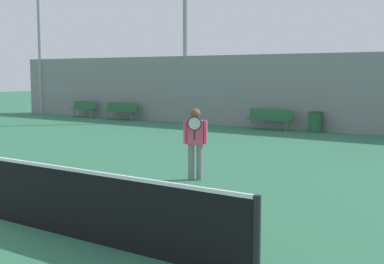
# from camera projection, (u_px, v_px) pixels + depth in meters

# --- Properties ---
(tennis_player) EXTENTS (0.52, 0.50, 1.61)m
(tennis_player) POSITION_uv_depth(u_px,v_px,m) (195.00, 139.00, 11.94)
(tennis_player) COLOR slate
(tennis_player) RESTS_ON ground_plane
(bench_courtside_near) EXTENTS (2.01, 0.40, 0.86)m
(bench_courtside_near) POSITION_uv_depth(u_px,v_px,m) (270.00, 117.00, 22.54)
(bench_courtside_near) COLOR #28663D
(bench_courtside_near) RESTS_ON ground_plane
(bench_courtside_far) EXTENTS (1.63, 0.40, 0.86)m
(bench_courtside_far) POSITION_uv_depth(u_px,v_px,m) (83.00, 107.00, 28.95)
(bench_courtside_far) COLOR #28663D
(bench_courtside_far) RESTS_ON ground_plane
(bench_adjacent_court) EXTENTS (2.10, 0.40, 0.86)m
(bench_adjacent_court) POSITION_uv_depth(u_px,v_px,m) (121.00, 109.00, 27.39)
(bench_adjacent_court) COLOR #28663D
(bench_adjacent_court) RESTS_ON ground_plane
(light_pole_near_left) EXTENTS (0.90, 0.60, 10.11)m
(light_pole_near_left) POSITION_uv_depth(u_px,v_px,m) (39.00, 7.00, 31.07)
(light_pole_near_left) COLOR #939399
(light_pole_near_left) RESTS_ON ground_plane
(trash_bin) EXTENTS (0.58, 0.58, 0.83)m
(trash_bin) POSITION_uv_depth(u_px,v_px,m) (315.00, 122.00, 21.59)
(trash_bin) COLOR #235B33
(trash_bin) RESTS_ON ground_plane
(back_fence) EXTENTS (35.71, 0.06, 3.20)m
(back_fence) POSITION_uv_depth(u_px,v_px,m) (311.00, 92.00, 21.96)
(back_fence) COLOR gray
(back_fence) RESTS_ON ground_plane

